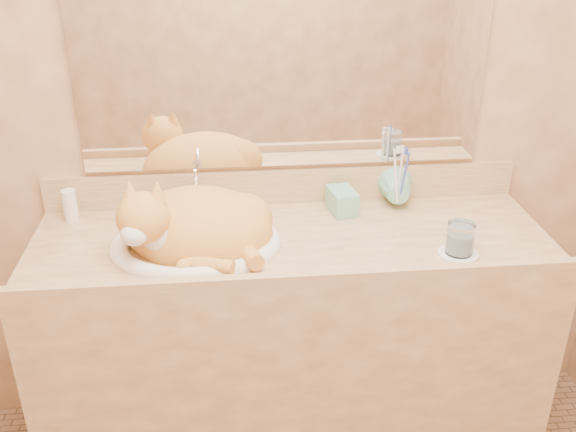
{
  "coord_description": "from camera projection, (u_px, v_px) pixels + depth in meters",
  "views": [
    {
      "loc": [
        -0.18,
        -1.01,
        1.79
      ],
      "look_at": [
        -0.01,
        0.7,
        0.94
      ],
      "focal_mm": 40.0,
      "sensor_mm": 36.0,
      "label": 1
    }
  ],
  "objects": [
    {
      "name": "soap_dispenser",
      "position": [
        349.0,
        194.0,
        2.06
      ],
      "size": [
        0.09,
        0.09,
        0.18
      ],
      "primitive_type": "imported",
      "rotation": [
        0.0,
        0.0,
        0.18
      ],
      "color": "#76BD9F",
      "rests_on": "vanity_counter"
    },
    {
      "name": "toothbrushes",
      "position": [
        401.0,
        174.0,
        2.09
      ],
      "size": [
        0.04,
        0.04,
        0.24
      ],
      "primitive_type": null,
      "color": "white",
      "rests_on": "toothbrush_cup"
    },
    {
      "name": "mirror",
      "position": [
        283.0,
        43.0,
        1.97
      ],
      "size": [
        1.3,
        0.02,
        0.8
      ],
      "primitive_type": "cube",
      "color": "white",
      "rests_on": "wall_back"
    },
    {
      "name": "sink_basin",
      "position": [
        195.0,
        222.0,
        1.9
      ],
      "size": [
        0.59,
        0.53,
        0.16
      ],
      "primitive_type": null,
      "rotation": [
        0.0,
        0.0,
        0.25
      ],
      "color": "white",
      "rests_on": "vanity_counter"
    },
    {
      "name": "saucer",
      "position": [
        458.0,
        254.0,
        1.88
      ],
      "size": [
        0.12,
        0.12,
        0.01
      ],
      "primitive_type": "cylinder",
      "color": "white",
      "rests_on": "vanity_counter"
    },
    {
      "name": "lotion_bottle",
      "position": [
        70.0,
        206.0,
        2.06
      ],
      "size": [
        0.04,
        0.04,
        0.11
      ],
      "primitive_type": "cylinder",
      "color": "white",
      "rests_on": "vanity_counter"
    },
    {
      "name": "faucet",
      "position": [
        197.0,
        196.0,
        2.07
      ],
      "size": [
        0.07,
        0.12,
        0.15
      ],
      "primitive_type": null,
      "rotation": [
        0.0,
        0.0,
        -0.34
      ],
      "color": "silver",
      "rests_on": "vanity_counter"
    },
    {
      "name": "vanity_counter",
      "position": [
        291.0,
        348.0,
        2.17
      ],
      "size": [
        1.6,
        0.55,
        0.85
      ],
      "primitive_type": null,
      "color": "#9B7045",
      "rests_on": "floor"
    },
    {
      "name": "wall_back",
      "position": [
        283.0,
        87.0,
        2.05
      ],
      "size": [
        2.4,
        0.02,
        2.5
      ],
      "primitive_type": "cube",
      "color": "#9C6B47",
      "rests_on": "ground"
    },
    {
      "name": "toothbrush_cup",
      "position": [
        399.0,
        196.0,
        2.12
      ],
      "size": [
        0.14,
        0.14,
        0.11
      ],
      "primitive_type": "imported",
      "rotation": [
        0.0,
        0.0,
        -0.12
      ],
      "color": "#76BD9F",
      "rests_on": "vanity_counter"
    },
    {
      "name": "cat",
      "position": [
        192.0,
        223.0,
        1.9
      ],
      "size": [
        0.51,
        0.45,
        0.24
      ],
      "primitive_type": null,
      "rotation": [
        0.0,
        0.0,
        -0.2
      ],
      "color": "orange",
      "rests_on": "sink_basin"
    },
    {
      "name": "water_glass",
      "position": [
        460.0,
        238.0,
        1.86
      ],
      "size": [
        0.08,
        0.08,
        0.09
      ],
      "primitive_type": "cylinder",
      "color": "silver",
      "rests_on": "saucer"
    }
  ]
}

